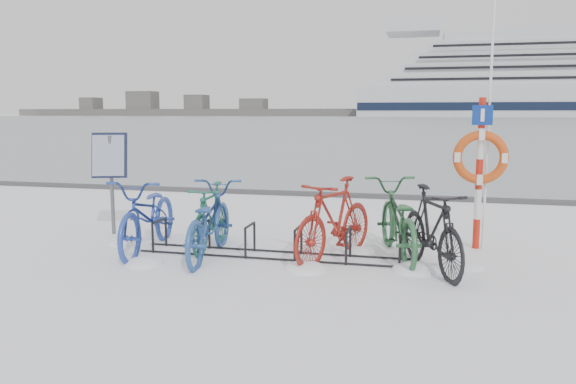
{
  "coord_description": "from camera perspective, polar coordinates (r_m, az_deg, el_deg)",
  "views": [
    {
      "loc": [
        2.06,
        -7.65,
        2.08
      ],
      "look_at": [
        0.07,
        0.6,
        0.86
      ],
      "focal_mm": 35.0,
      "sensor_mm": 36.0,
      "label": 1
    }
  ],
  "objects": [
    {
      "name": "bike_2",
      "position": [
        8.15,
        -8.11,
        -2.73
      ],
      "size": [
        0.94,
        2.16,
        1.1
      ],
      "primitive_type": "imported",
      "rotation": [
        0.0,
        0.0,
        3.24
      ],
      "color": "#264C8E",
      "rests_on": "ground"
    },
    {
      "name": "quay_edge",
      "position": [
        13.85,
        4.89,
        -0.29
      ],
      "size": [
        400.0,
        0.25,
        0.1
      ],
      "primitive_type": "cube",
      "color": "#3F3F42",
      "rests_on": "ground"
    },
    {
      "name": "bike_rack",
      "position": [
        8.14,
        -1.45,
        -5.31
      ],
      "size": [
        4.0,
        0.48,
        0.46
      ],
      "color": "black",
      "rests_on": "ground"
    },
    {
      "name": "bike_1",
      "position": [
        8.67,
        -7.76,
        -2.28
      ],
      "size": [
        0.56,
        1.74,
        1.03
      ],
      "primitive_type": "imported",
      "rotation": [
        0.0,
        0.0,
        0.04
      ],
      "color": "#1F6452",
      "rests_on": "ground"
    },
    {
      "name": "info_board",
      "position": [
        9.91,
        -17.65,
        2.98
      ],
      "size": [
        0.62,
        0.39,
        1.73
      ],
      "rotation": [
        0.0,
        0.0,
        0.32
      ],
      "color": "#595B5E",
      "rests_on": "ground"
    },
    {
      "name": "snow_drifts",
      "position": [
        7.79,
        1.24,
        -7.32
      ],
      "size": [
        5.63,
        1.84,
        0.2
      ],
      "color": "white",
      "rests_on": "ground"
    },
    {
      "name": "bike_0",
      "position": [
        8.71,
        -13.95,
        -2.01
      ],
      "size": [
        1.04,
        2.28,
        1.15
      ],
      "primitive_type": "imported",
      "rotation": [
        0.0,
        0.0,
        0.13
      ],
      "color": "#27419F",
      "rests_on": "ground"
    },
    {
      "name": "shoreline",
      "position": [
        295.01,
        -11.4,
        8.13
      ],
      "size": [
        180.0,
        12.0,
        9.5
      ],
      "color": "#474747",
      "rests_on": "ground"
    },
    {
      "name": "lifebuoy_station",
      "position": [
        8.85,
        18.99,
        3.3
      ],
      "size": [
        0.8,
        0.23,
        4.16
      ],
      "color": "red",
      "rests_on": "ground"
    },
    {
      "name": "bike_5",
      "position": [
        7.62,
        14.42,
        -3.48
      ],
      "size": [
        1.23,
        1.97,
        1.15
      ],
      "primitive_type": "imported",
      "rotation": [
        0.0,
        0.0,
        0.39
      ],
      "color": "black",
      "rests_on": "ground"
    },
    {
      "name": "cruise_ferry",
      "position": [
        241.81,
        24.69,
        9.98
      ],
      "size": [
        143.97,
        27.14,
        47.3
      ],
      "color": "silver",
      "rests_on": "ground"
    },
    {
      "name": "ground",
      "position": [
        8.19,
        -1.45,
        -6.54
      ],
      "size": [
        900.0,
        900.0,
        0.0
      ],
      "primitive_type": "plane",
      "color": "white",
      "rests_on": "ground"
    },
    {
      "name": "bike_4",
      "position": [
        8.21,
        11.0,
        -2.56
      ],
      "size": [
        1.28,
        2.3,
        1.14
      ],
      "primitive_type": "imported",
      "rotation": [
        0.0,
        0.0,
        3.4
      ],
      "color": "#2A5D37",
      "rests_on": "ground"
    },
    {
      "name": "bike_3",
      "position": [
        7.97,
        4.77,
        -2.57
      ],
      "size": [
        1.28,
        2.05,
        1.19
      ],
      "primitive_type": "imported",
      "rotation": [
        0.0,
        0.0,
        -0.39
      ],
      "color": "maroon",
      "rests_on": "ground"
    },
    {
      "name": "ice_sheet",
      "position": [
        162.67,
        12.96,
        7.22
      ],
      "size": [
        400.0,
        298.0,
        0.02
      ],
      "primitive_type": "cube",
      "color": "#919CA4",
      "rests_on": "ground"
    }
  ]
}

